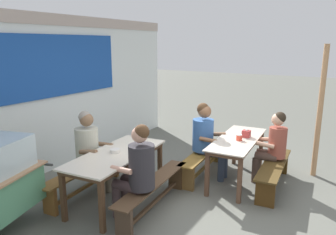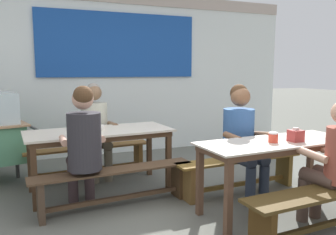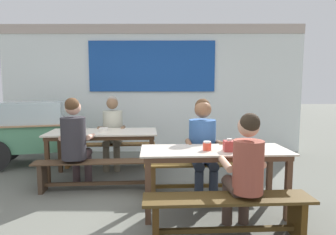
{
  "view_description": "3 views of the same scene",
  "coord_description": "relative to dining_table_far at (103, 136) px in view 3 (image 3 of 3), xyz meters",
  "views": [
    {
      "loc": [
        -4.04,
        -1.8,
        2.28
      ],
      "look_at": [
        0.29,
        0.74,
        1.11
      ],
      "focal_mm": 34.31,
      "sensor_mm": 36.0,
      "label": 1
    },
    {
      "loc": [
        -1.33,
        -2.92,
        1.44
      ],
      "look_at": [
        0.09,
        0.73,
        0.9
      ],
      "focal_mm": 35.75,
      "sensor_mm": 36.0,
      "label": 2
    },
    {
      "loc": [
        0.39,
        -3.39,
        1.45
      ],
      "look_at": [
        0.37,
        0.24,
        1.05
      ],
      "focal_mm": 30.32,
      "sensor_mm": 36.0,
      "label": 3
    }
  ],
  "objects": [
    {
      "name": "ground_plane",
      "position": [
        0.67,
        -1.04,
        -0.67
      ],
      "size": [
        40.0,
        40.0,
        0.0
      ],
      "primitive_type": "plane",
      "color": "#606158"
    },
    {
      "name": "backdrop_wall",
      "position": [
        0.67,
        1.84,
        0.79
      ],
      "size": [
        6.55,
        0.23,
        2.77
      ],
      "color": "white",
      "rests_on": "ground_plane"
    },
    {
      "name": "dining_table_far",
      "position": [
        0.0,
        0.0,
        0.0
      ],
      "size": [
        1.75,
        0.87,
        0.74
      ],
      "color": "beige",
      "rests_on": "ground_plane"
    },
    {
      "name": "dining_table_near",
      "position": [
        1.57,
        -1.27,
        -0.01
      ],
      "size": [
        1.7,
        0.71,
        0.74
      ],
      "color": "beige",
      "rests_on": "ground_plane"
    },
    {
      "name": "bench_far_back",
      "position": [
        -0.05,
        0.6,
        -0.39
      ],
      "size": [
        1.7,
        0.39,
        0.42
      ],
      "color": "brown",
      "rests_on": "ground_plane"
    },
    {
      "name": "bench_far_front",
      "position": [
        0.05,
        -0.6,
        -0.39
      ],
      "size": [
        1.74,
        0.4,
        0.42
      ],
      "color": "#4A3423",
      "rests_on": "ground_plane"
    },
    {
      "name": "bench_near_back",
      "position": [
        1.53,
        -0.67,
        -0.38
      ],
      "size": [
        1.65,
        0.37,
        0.42
      ],
      "color": "brown",
      "rests_on": "ground_plane"
    },
    {
      "name": "bench_near_front",
      "position": [
        1.61,
        -1.87,
        -0.38
      ],
      "size": [
        1.61,
        0.41,
        0.42
      ],
      "color": "#483517",
      "rests_on": "ground_plane"
    },
    {
      "name": "food_cart",
      "position": [
        -1.51,
        0.74,
        0.02
      ],
      "size": [
        1.79,
        1.22,
        1.17
      ],
      "color": "#55976E",
      "rests_on": "ground_plane"
    },
    {
      "name": "person_right_near_table",
      "position": [
        1.5,
        -0.74,
        0.06
      ],
      "size": [
        0.48,
        0.61,
        1.29
      ],
      "color": "#293445",
      "rests_on": "ground_plane"
    },
    {
      "name": "person_left_back_turned",
      "position": [
        -0.26,
        -0.56,
        0.06
      ],
      "size": [
        0.45,
        0.58,
        1.3
      ],
      "color": "#423235",
      "rests_on": "ground_plane"
    },
    {
      "name": "person_center_facing",
      "position": [
        0.04,
        0.55,
        0.05
      ],
      "size": [
        0.49,
        0.55,
        1.28
      ],
      "color": "#6B624F",
      "rests_on": "ground_plane"
    },
    {
      "name": "person_near_front",
      "position": [
        1.78,
        -1.79,
        0.01
      ],
      "size": [
        0.42,
        0.51,
        1.21
      ],
      "color": "#4C3930",
      "rests_on": "ground_plane"
    },
    {
      "name": "tissue_box",
      "position": [
        1.72,
        -1.36,
        0.13
      ],
      "size": [
        0.12,
        0.12,
        0.14
      ],
      "color": "#A23734",
      "rests_on": "dining_table_near"
    },
    {
      "name": "condiment_jar",
      "position": [
        1.48,
        -1.32,
        0.12
      ],
      "size": [
        0.09,
        0.09,
        0.1
      ],
      "color": "#E54530",
      "rests_on": "dining_table_near"
    },
    {
      "name": "soup_bowl",
      "position": [
        0.0,
        0.03,
        0.1
      ],
      "size": [
        0.14,
        0.14,
        0.05
      ],
      "primitive_type": "cylinder",
      "color": "silver",
      "rests_on": "dining_table_far"
    }
  ]
}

